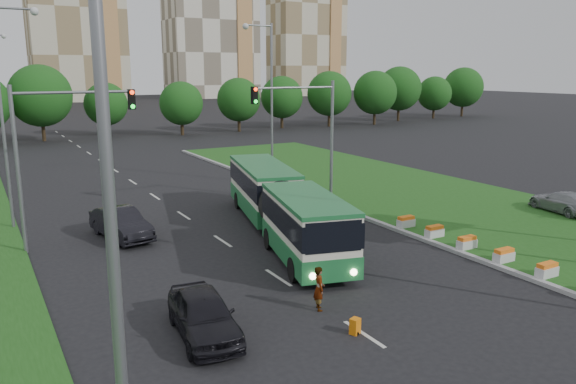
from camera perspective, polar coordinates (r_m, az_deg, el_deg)
ground at (r=25.64m, az=4.95°, el=-7.48°), size 360.00×360.00×0.00m
grass_median at (r=39.55m, az=13.96°, el=-0.59°), size 14.00×60.00×0.15m
median_kerb at (r=35.21m, az=5.71°, el=-1.83°), size 0.30×60.00×0.18m
lane_markings at (r=42.14m, az=-14.15°, el=0.08°), size 0.20×100.00×0.01m
flower_planters at (r=28.04m, az=19.36°, el=-5.43°), size 1.10×11.50×0.60m
traffic_mast_median at (r=35.27m, az=2.30°, el=6.92°), size 5.76×0.32×8.00m
traffic_mast_left at (r=29.20m, az=-22.81°, el=4.84°), size 5.76×0.32×8.00m
street_lamps at (r=31.81m, az=-9.78°, el=7.34°), size 36.00×60.00×12.00m
tree_line at (r=78.61m, az=-12.12°, el=9.01°), size 120.00×8.00×9.00m
apartment_tower_ceast at (r=173.00m, az=-20.85°, el=16.97°), size 25.00×15.00×50.00m
apartment_tower_east at (r=183.81m, az=-7.88°, el=16.83°), size 27.00×15.00×47.00m
midrise_east at (r=199.33m, az=1.88°, el=15.57°), size 24.00×14.00×40.00m
articulated_bus at (r=29.76m, az=-1.13°, el=-1.25°), size 2.60×16.67×2.74m
car_left_near at (r=19.14m, az=-8.57°, el=-12.19°), size 2.32×4.66×1.53m
car_left_far at (r=30.64m, az=-16.60°, el=-3.09°), size 2.46×5.03×1.59m
car_median at (r=38.06m, az=26.15°, el=-0.89°), size 2.55×4.71×1.30m
pedestrian at (r=20.86m, az=3.18°, el=-9.75°), size 0.58×0.71×1.66m
shopping_trolley at (r=19.40m, az=6.83°, el=-13.39°), size 0.32×0.34×0.55m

